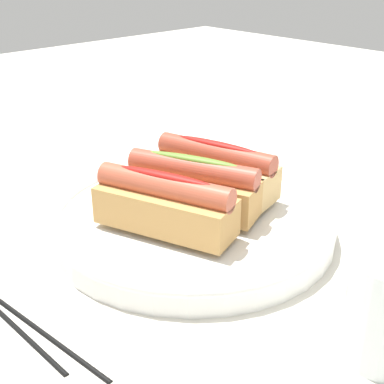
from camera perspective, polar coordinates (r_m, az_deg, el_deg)
name	(u,v)px	position (r m, az deg, el deg)	size (l,w,h in m)	color
ground_plane	(201,229)	(0.64, 0.95, -3.86)	(2.40, 2.40, 0.00)	silver
serving_bowl	(192,219)	(0.62, 0.00, -2.88)	(0.32, 0.32, 0.03)	white
hotdog_front	(165,204)	(0.56, -2.87, -1.28)	(0.16, 0.10, 0.06)	tan
hotdog_back	(192,186)	(0.60, 0.00, 0.68)	(0.16, 0.10, 0.06)	tan
hotdog_side	(216,169)	(0.65, 2.49, 2.37)	(0.16, 0.08, 0.06)	#DBB270
chopstick_near	(28,320)	(0.51, -16.82, -12.76)	(0.01, 0.01, 0.22)	black
chopstick_far	(0,311)	(0.53, -19.52, -11.67)	(0.01, 0.01, 0.22)	black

